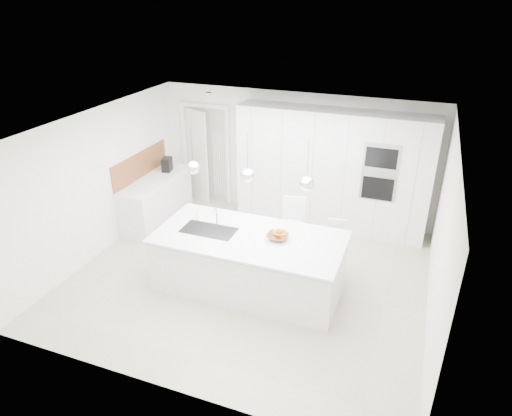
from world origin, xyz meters
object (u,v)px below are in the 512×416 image
at_px(fruit_bowl, 278,237).
at_px(bar_stool_left, 291,233).
at_px(espresso_machine, 167,164).
at_px(island_base, 248,264).
at_px(bar_stool_right, 334,250).

distance_m(fruit_bowl, bar_stool_left, 0.85).
distance_m(fruit_bowl, espresso_machine, 3.48).
bearing_deg(island_base, espresso_machine, 142.19).
bearing_deg(fruit_bowl, island_base, -164.73).
xyz_separation_m(fruit_bowl, bar_stool_left, (-0.02, 0.78, -0.35)).
bearing_deg(fruit_bowl, bar_stool_left, 91.31).
height_order(bar_stool_left, bar_stool_right, bar_stool_left).
bearing_deg(espresso_machine, island_base, -51.38).
distance_m(island_base, bar_stool_left, 1.00).
relative_size(island_base, espresso_machine, 10.26).
height_order(fruit_bowl, espresso_machine, espresso_machine).
relative_size(island_base, bar_stool_left, 2.38).
height_order(espresso_machine, bar_stool_right, espresso_machine).
xyz_separation_m(espresso_machine, bar_stool_left, (2.94, -1.07, -0.45)).
bearing_deg(bar_stool_right, bar_stool_left, 165.01).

